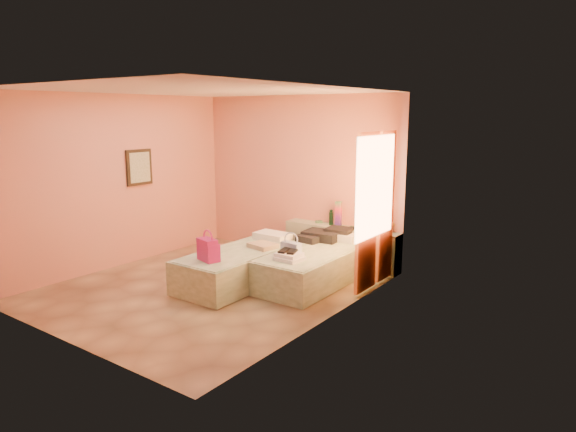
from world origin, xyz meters
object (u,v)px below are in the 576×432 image
at_px(bed_left, 240,267).
at_px(water_bottle, 331,218).
at_px(bed_right, 315,267).
at_px(towel_stack, 289,257).
at_px(blue_handbag, 291,249).
at_px(magenta_handbag, 208,250).
at_px(flower_vase, 388,225).
at_px(green_book, 354,228).
at_px(headboard_ledge, 341,246).

relative_size(bed_left, water_bottle, 8.07).
distance_m(bed_right, towel_stack, 0.70).
distance_m(bed_right, blue_handbag, 0.55).
height_order(magenta_handbag, blue_handbag, magenta_handbag).
xyz_separation_m(bed_left, magenta_handbag, (-0.01, -0.64, 0.41)).
height_order(water_bottle, flower_vase, water_bottle).
bearing_deg(bed_left, blue_handbag, 17.91).
bearing_deg(bed_right, magenta_handbag, -125.46).
bearing_deg(blue_handbag, green_book, 82.83).
bearing_deg(bed_left, magenta_handbag, -91.15).
bearing_deg(bed_left, flower_vase, 48.70).
relative_size(green_book, magenta_handbag, 0.53).
height_order(bed_left, towel_stack, towel_stack).
distance_m(bed_left, towel_stack, 0.94).
relative_size(headboard_ledge, magenta_handbag, 6.17).
bearing_deg(green_book, flower_vase, 2.40).
relative_size(magenta_handbag, towel_stack, 0.95).
distance_m(flower_vase, blue_handbag, 1.72).
distance_m(bed_left, blue_handbag, 0.87).
xyz_separation_m(green_book, flower_vase, (0.55, 0.08, 0.11)).
relative_size(headboard_ledge, bed_left, 1.02).
distance_m(headboard_ledge, magenta_handbag, 2.48).
relative_size(water_bottle, towel_stack, 0.71).
bearing_deg(green_book, blue_handbag, -105.52).
bearing_deg(bed_right, flower_vase, 59.85).
height_order(flower_vase, magenta_handbag, flower_vase).
relative_size(water_bottle, magenta_handbag, 0.75).
height_order(bed_left, flower_vase, flower_vase).
relative_size(water_bottle, blue_handbag, 0.84).
bearing_deg(green_book, bed_right, -101.33).
bearing_deg(flower_vase, towel_stack, -110.58).
relative_size(blue_handbag, towel_stack, 0.84).
bearing_deg(blue_handbag, magenta_handbag, -128.85).
bearing_deg(green_book, towel_stack, -99.77).
distance_m(magenta_handbag, blue_handbag, 1.17).
height_order(green_book, magenta_handbag, magenta_handbag).
xyz_separation_m(bed_left, blue_handbag, (0.76, 0.25, 0.34)).
bearing_deg(bed_right, water_bottle, 108.81).
relative_size(headboard_ledge, water_bottle, 8.27).
bearing_deg(flower_vase, magenta_handbag, -122.90).
height_order(green_book, blue_handbag, blue_handbag).
bearing_deg(blue_handbag, bed_right, 72.62).
xyz_separation_m(green_book, magenta_handbag, (-1.00, -2.32, -0.01)).
bearing_deg(magenta_handbag, blue_handbag, 65.63).
xyz_separation_m(bed_right, green_book, (0.09, 1.04, 0.41)).
bearing_deg(water_bottle, towel_stack, -78.13).
xyz_separation_m(flower_vase, towel_stack, (-0.66, -1.75, -0.22)).
bearing_deg(towel_stack, bed_left, -178.73).
xyz_separation_m(headboard_ledge, blue_handbag, (0.01, -1.45, 0.27)).
xyz_separation_m(water_bottle, towel_stack, (0.36, -1.70, -0.22)).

